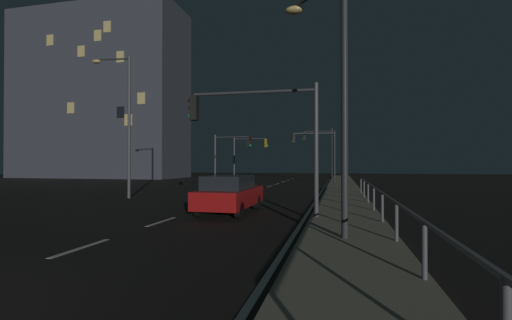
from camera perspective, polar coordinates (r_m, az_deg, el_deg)
ground_plane at (r=20.96m, az=-3.84°, el=-6.21°), size 112.00×112.00×0.00m
sidewalk_right at (r=20.04m, az=13.99°, el=-6.26°), size 2.56×77.00×0.14m
lane_markings_center at (r=24.31m, az=-1.40°, el=-5.42°), size 0.14×50.00×0.01m
lane_edge_line at (r=25.05m, az=10.34°, el=-5.26°), size 0.14×53.00×0.01m
car at (r=14.81m, az=-4.22°, el=-5.37°), size 1.83×4.41×1.57m
traffic_light_near_left at (r=13.35m, az=-0.21°, el=6.14°), size 5.01×0.39×4.85m
traffic_light_far_center at (r=40.80m, az=-1.12°, el=1.67°), size 4.13×0.34×5.17m
traffic_light_mid_right at (r=38.06m, az=9.56°, el=2.31°), size 4.57×0.69×5.38m
traffic_light_near_right at (r=33.37m, az=-4.00°, el=1.71°), size 3.72×0.57×4.80m
traffic_light_overhead_east at (r=38.52m, az=10.17°, el=2.41°), size 3.23×0.41×5.63m
street_lamp_across_street at (r=10.02m, az=12.26°, el=12.91°), size 1.86×1.83×6.97m
street_lamp_mid_block at (r=22.75m, az=-20.53°, el=7.01°), size 2.46×0.50×8.48m
barrier_fence at (r=12.47m, az=19.64°, el=-5.99°), size 0.09×23.89×0.98m
building_distant at (r=58.17m, az=-23.75°, el=9.49°), size 24.97×9.16×24.35m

